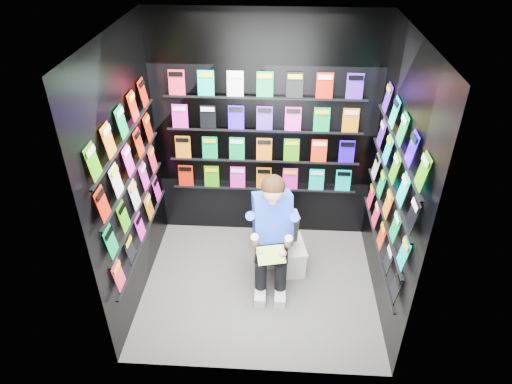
{
  "coord_description": "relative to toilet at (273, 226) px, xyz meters",
  "views": [
    {
      "loc": [
        0.17,
        -3.46,
        3.49
      ],
      "look_at": [
        -0.04,
        0.15,
        1.1
      ],
      "focal_mm": 32.0,
      "sensor_mm": 36.0,
      "label": 1
    }
  ],
  "objects": [
    {
      "name": "longbox_lid",
      "position": [
        0.22,
        -0.25,
        -0.05
      ],
      "size": [
        0.32,
        0.46,
        0.03
      ],
      "primitive_type": "cube",
      "rotation": [
        0.0,
        0.0,
        0.19
      ],
      "color": "white",
      "rests_on": "longbox"
    },
    {
      "name": "ceiling",
      "position": [
        -0.12,
        -0.58,
        2.23
      ],
      "size": [
        2.4,
        2.4,
        0.0
      ],
      "primitive_type": "plane",
      "color": "white",
      "rests_on": "floor"
    },
    {
      "name": "held_comic",
      "position": [
        0.0,
        -0.73,
        0.21
      ],
      "size": [
        0.3,
        0.21,
        0.11
      ],
      "primitive_type": "cube",
      "rotation": [
        -0.96,
        0.0,
        0.22
      ],
      "color": "green",
      "rests_on": "reader"
    },
    {
      "name": "wall_front",
      "position": [
        -0.12,
        -1.58,
        0.93
      ],
      "size": [
        2.4,
        0.04,
        2.6
      ],
      "primitive_type": "cube",
      "color": "black",
      "rests_on": "floor"
    },
    {
      "name": "wall_left",
      "position": [
        -1.32,
        -0.58,
        0.93
      ],
      "size": [
        0.04,
        2.0,
        2.6
      ],
      "primitive_type": "cube",
      "color": "black",
      "rests_on": "floor"
    },
    {
      "name": "toilet",
      "position": [
        0.0,
        0.0,
        0.0
      ],
      "size": [
        0.57,
        0.82,
        0.73
      ],
      "primitive_type": "imported",
      "rotation": [
        0.0,
        0.0,
        3.36
      ],
      "color": "white",
      "rests_on": "floor"
    },
    {
      "name": "wall_right",
      "position": [
        1.08,
        -0.58,
        0.93
      ],
      "size": [
        0.04,
        2.0,
        2.6
      ],
      "primitive_type": "cube",
      "color": "black",
      "rests_on": "floor"
    },
    {
      "name": "comics_right",
      "position": [
        1.05,
        -0.58,
        0.94
      ],
      "size": [
        0.06,
        1.7,
        1.37
      ],
      "primitive_type": null,
      "color": "#F8254A",
      "rests_on": "wall_right"
    },
    {
      "name": "floor",
      "position": [
        -0.12,
        -0.58,
        -0.37
      ],
      "size": [
        2.4,
        2.4,
        0.0
      ],
      "primitive_type": "plane",
      "color": "#575755",
      "rests_on": "ground"
    },
    {
      "name": "reader",
      "position": [
        0.0,
        -0.38,
        0.4
      ],
      "size": [
        0.67,
        0.85,
        1.4
      ],
      "primitive_type": null,
      "rotation": [
        0.0,
        0.0,
        0.22
      ],
      "color": "blue",
      "rests_on": "toilet"
    },
    {
      "name": "comics_back",
      "position": [
        -0.12,
        0.39,
        0.94
      ],
      "size": [
        2.1,
        0.06,
        1.37
      ],
      "primitive_type": null,
      "color": "#F8254A",
      "rests_on": "wall_back"
    },
    {
      "name": "longbox",
      "position": [
        0.22,
        -0.25,
        -0.22
      ],
      "size": [
        0.29,
        0.43,
        0.3
      ],
      "primitive_type": "cube",
      "rotation": [
        0.0,
        0.0,
        0.19
      ],
      "color": "white",
      "rests_on": "floor"
    },
    {
      "name": "comics_left",
      "position": [
        -1.29,
        -0.58,
        0.94
      ],
      "size": [
        0.06,
        1.7,
        1.37
      ],
      "primitive_type": null,
      "color": "#F8254A",
      "rests_on": "wall_left"
    },
    {
      "name": "wall_back",
      "position": [
        -0.12,
        0.42,
        0.93
      ],
      "size": [
        2.4,
        0.04,
        2.6
      ],
      "primitive_type": "cube",
      "color": "black",
      "rests_on": "floor"
    }
  ]
}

